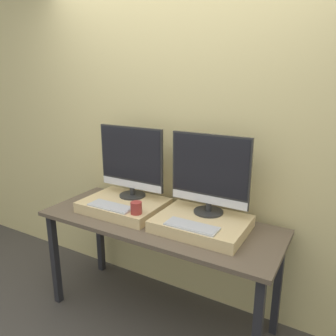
% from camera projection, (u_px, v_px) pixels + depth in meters
% --- Properties ---
extents(wall_back, '(8.00, 0.04, 2.60)m').
position_uv_depth(wall_back, '(185.00, 141.00, 2.50)').
color(wall_back, '#DBC684').
rests_on(wall_back, ground_plane).
extents(workbench, '(1.72, 0.65, 0.80)m').
position_uv_depth(workbench, '(158.00, 232.00, 2.33)').
color(workbench, brown).
rests_on(workbench, ground_plane).
extents(wooden_riser_left, '(0.59, 0.45, 0.08)m').
position_uv_depth(wooden_riser_left, '(124.00, 205.00, 2.47)').
color(wooden_riser_left, '#D6B77F').
rests_on(wooden_riser_left, workbench).
extents(monitor_left, '(0.55, 0.20, 0.54)m').
position_uv_depth(monitor_left, '(131.00, 161.00, 2.47)').
color(monitor_left, '#282828').
rests_on(monitor_left, wooden_riser_left).
extents(keyboard_left, '(0.34, 0.13, 0.01)m').
position_uv_depth(keyboard_left, '(111.00, 206.00, 2.33)').
color(keyboard_left, silver).
rests_on(keyboard_left, wooden_riser_left).
extents(mug, '(0.08, 0.08, 0.08)m').
position_uv_depth(mug, '(136.00, 208.00, 2.22)').
color(mug, '#9E332D').
rests_on(mug, wooden_riser_left).
extents(wooden_riser_right, '(0.59, 0.45, 0.08)m').
position_uv_depth(wooden_riser_right, '(201.00, 224.00, 2.16)').
color(wooden_riser_right, '#D6B77F').
rests_on(wooden_riser_right, workbench).
extents(monitor_right, '(0.55, 0.20, 0.54)m').
position_uv_depth(monitor_right, '(210.00, 173.00, 2.17)').
color(monitor_right, '#282828').
rests_on(monitor_right, wooden_riser_right).
extents(keyboard_right, '(0.34, 0.13, 0.01)m').
position_uv_depth(keyboard_right, '(192.00, 226.00, 2.02)').
color(keyboard_right, silver).
rests_on(keyboard_right, wooden_riser_right).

